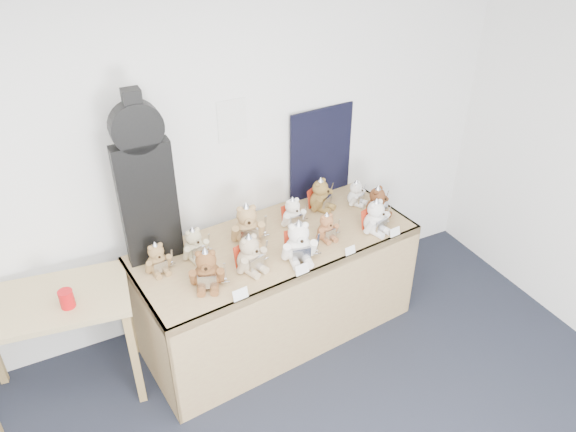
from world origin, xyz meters
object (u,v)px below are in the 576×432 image
teddy_back_centre_left (247,225)px  teddy_back_left (194,245)px  side_table (50,316)px  teddy_front_far_right (376,218)px  guitar_case (145,182)px  display_table (282,267)px  teddy_back_centre_right (293,214)px  teddy_front_far_left (207,270)px  teddy_back_far_left (157,259)px  teddy_front_right (327,228)px  teddy_back_end (356,194)px  teddy_front_left (250,255)px  teddy_front_end (377,203)px  teddy_front_centre (299,243)px  red_cup (67,299)px  teddy_back_right (321,196)px

teddy_back_centre_left → teddy_back_left: bearing=-167.0°
side_table → teddy_front_far_right: (2.21, -0.29, 0.25)m
guitar_case → teddy_front_far_right: guitar_case is taller
display_table → teddy_back_centre_right: bearing=41.7°
teddy_front_far_left → teddy_back_centre_left: (0.41, 0.33, 0.01)m
guitar_case → teddy_back_far_left: guitar_case is taller
teddy_front_right → teddy_back_end: (0.43, 0.30, -0.00)m
teddy_front_right → teddy_back_far_left: teddy_back_far_left is taller
teddy_back_centre_right → teddy_front_left: bearing=-149.1°
teddy_back_left → teddy_back_far_left: (-0.26, -0.03, -0.01)m
teddy_front_end → teddy_back_centre_right: (-0.62, 0.17, -0.01)m
side_table → teddy_back_centre_left: bearing=8.2°
display_table → side_table: 1.53m
display_table → teddy_front_far_right: teddy_front_far_right is taller
teddy_front_end → teddy_front_far_left: bearing=156.1°
teddy_back_left → teddy_back_centre_left: bearing=-9.7°
teddy_back_centre_left → teddy_front_right: bearing=-12.6°
display_table → teddy_front_right: size_ratio=9.12×
teddy_back_centre_right → teddy_front_right: bearing=-65.9°
teddy_front_right → side_table: bearing=170.5°
display_table → teddy_back_left: 0.65m
teddy_front_far_left → teddy_front_end: bearing=28.3°
teddy_front_far_left → teddy_front_centre: size_ratio=0.93×
teddy_back_end → teddy_front_far_left: bearing=167.0°
teddy_front_far_left → teddy_front_far_right: (1.27, 0.04, -0.01)m
teddy_front_far_left → teddy_back_left: teddy_front_far_left is taller
side_table → red_cup: red_cup is taller
teddy_front_left → teddy_back_end: size_ratio=1.35×
teddy_front_end → teddy_back_right: (-0.32, 0.28, 0.00)m
teddy_front_end → teddy_back_left: size_ratio=1.06×
teddy_front_right → teddy_front_end: size_ratio=0.83×
teddy_front_far_left → teddy_back_left: 0.32m
teddy_front_end → teddy_back_centre_right: teddy_front_end is taller
teddy_front_left → teddy_back_end: teddy_front_left is taller
side_table → teddy_back_right: 2.03m
teddy_back_centre_left → teddy_back_right: (0.66, 0.15, -0.02)m
teddy_front_end → teddy_back_end: 0.22m
teddy_front_centre → teddy_front_end: teddy_front_centre is taller
teddy_back_centre_left → teddy_back_right: 0.68m
teddy_back_left → teddy_back_far_left: bearing=174.9°
red_cup → teddy_front_right: teddy_front_right is taller
guitar_case → red_cup: (-0.61, -0.24, -0.52)m
teddy_front_far_left → teddy_front_right: bearing=27.3°
teddy_front_right → teddy_back_left: (-0.89, 0.20, 0.01)m
side_table → teddy_back_end: 2.30m
side_table → teddy_back_end: bearing=10.2°
side_table → teddy_back_left: teddy_back_left is taller
red_cup → teddy_front_centre: size_ratio=0.36×
side_table → teddy_front_left: size_ratio=3.52×
teddy_front_end → teddy_front_right: bearing=158.1°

